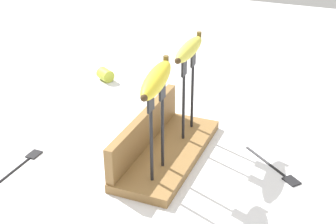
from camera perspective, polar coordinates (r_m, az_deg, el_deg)
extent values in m
plane|color=silver|center=(1.16, 0.00, -5.32)|extent=(3.00, 3.00, 0.00)
cube|color=olive|center=(1.15, 0.00, -4.88)|extent=(0.36, 0.14, 0.02)
cube|color=olive|center=(1.15, -2.81, -2.05)|extent=(0.35, 0.02, 0.08)
cylinder|color=black|center=(1.00, -1.95, -4.09)|extent=(0.01, 0.01, 0.16)
cube|color=black|center=(0.95, -2.05, 1.06)|extent=(0.03, 0.01, 0.04)
cylinder|color=black|center=(1.05, -0.65, -2.53)|extent=(0.01, 0.01, 0.16)
cube|color=black|center=(1.00, -0.68, 2.45)|extent=(0.03, 0.01, 0.04)
cylinder|color=black|center=(1.15, 1.83, 0.50)|extent=(0.01, 0.01, 0.17)
cube|color=black|center=(1.11, 1.90, 5.16)|extent=(0.03, 0.01, 0.04)
cylinder|color=black|center=(1.21, 2.86, 1.73)|extent=(0.01, 0.01, 0.17)
cube|color=black|center=(1.17, 2.97, 6.22)|extent=(0.03, 0.01, 0.04)
ellipsoid|color=yellow|center=(0.96, -1.37, 3.84)|extent=(0.19, 0.07, 0.04)
cylinder|color=brown|center=(1.03, -0.15, 6.12)|extent=(0.01, 0.01, 0.02)
sphere|color=#3F2D19|center=(0.88, -2.83, 1.65)|extent=(0.01, 0.01, 0.01)
ellipsoid|color=#DBD147|center=(1.13, 2.48, 7.37)|extent=(0.17, 0.04, 0.03)
cylinder|color=brown|center=(1.19, 3.66, 8.95)|extent=(0.01, 0.01, 0.02)
sphere|color=#3F2D19|center=(1.06, 1.14, 6.01)|extent=(0.01, 0.01, 0.01)
cylinder|color=black|center=(1.16, 11.38, -5.60)|extent=(0.10, 0.12, 0.01)
cube|color=black|center=(1.11, 14.30, -7.76)|extent=(0.04, 0.04, 0.01)
cylinder|color=black|center=(1.16, -17.92, -6.68)|extent=(0.13, 0.01, 0.01)
cube|color=black|center=(1.21, -15.45, -4.73)|extent=(0.04, 0.03, 0.01)
cylinder|color=#B2C138|center=(1.56, -7.35, 4.36)|extent=(0.06, 0.06, 0.04)
cylinder|color=beige|center=(1.58, -7.80, 4.63)|extent=(0.03, 0.02, 0.03)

